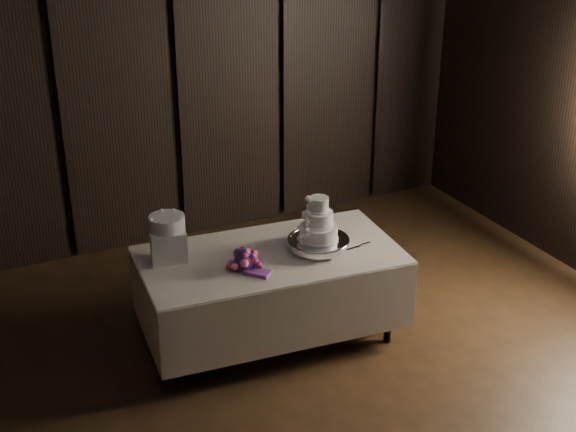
{
  "coord_description": "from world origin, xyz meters",
  "views": [
    {
      "loc": [
        -2.29,
        -3.58,
        3.58
      ],
      "look_at": [
        0.11,
        1.38,
        1.05
      ],
      "focal_mm": 50.0,
      "sensor_mm": 36.0,
      "label": 1
    }
  ],
  "objects": [
    {
      "name": "cake_stand",
      "position": [
        0.33,
        1.28,
        0.81
      ],
      "size": [
        0.49,
        0.49,
        0.09
      ],
      "primitive_type": "cylinder",
      "rotation": [
        0.0,
        0.0,
        0.02
      ],
      "color": "silver",
      "rests_on": "display_table"
    },
    {
      "name": "box_pedestal",
      "position": [
        -0.76,
        1.63,
        0.89
      ],
      "size": [
        0.31,
        0.31,
        0.25
      ],
      "primitive_type": "cube",
      "rotation": [
        0.0,
        0.0,
        -0.22
      ],
      "color": "white",
      "rests_on": "display_table"
    },
    {
      "name": "bouquet",
      "position": [
        -0.31,
        1.25,
        0.83
      ],
      "size": [
        0.5,
        0.49,
        0.19
      ],
      "primitive_type": null,
      "rotation": [
        0.0,
        0.0,
        -0.85
      ],
      "color": "#CD4766",
      "rests_on": "display_table"
    },
    {
      "name": "room",
      "position": [
        0.0,
        0.0,
        1.5
      ],
      "size": [
        6.08,
        7.08,
        3.08
      ],
      "color": "black",
      "rests_on": "ground"
    },
    {
      "name": "display_table",
      "position": [
        -0.04,
        1.38,
        0.42
      ],
      "size": [
        2.07,
        1.21,
        0.76
      ],
      "rotation": [
        0.0,
        0.0,
        -0.09
      ],
      "color": "beige",
      "rests_on": "ground"
    },
    {
      "name": "cake_knife",
      "position": [
        0.51,
        1.17,
        0.77
      ],
      "size": [
        0.37,
        0.06,
        0.01
      ],
      "primitive_type": "cube",
      "rotation": [
        0.0,
        0.0,
        0.11
      ],
      "color": "silver",
      "rests_on": "display_table"
    },
    {
      "name": "small_cake",
      "position": [
        -0.76,
        1.63,
        1.06
      ],
      "size": [
        0.34,
        0.34,
        0.11
      ],
      "primitive_type": "cylinder",
      "rotation": [
        0.0,
        0.0,
        0.35
      ],
      "color": "white",
      "rests_on": "box_pedestal"
    },
    {
      "name": "wedding_cake",
      "position": [
        0.3,
        1.27,
        0.99
      ],
      "size": [
        0.33,
        0.29,
        0.35
      ],
      "rotation": [
        0.0,
        0.0,
        0.15
      ],
      "color": "white",
      "rests_on": "cake_stand"
    }
  ]
}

